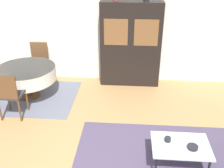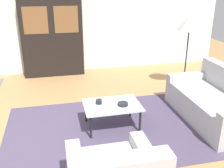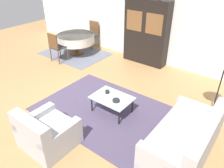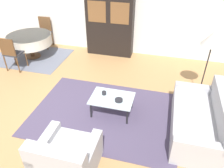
{
  "view_description": "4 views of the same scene",
  "coord_description": "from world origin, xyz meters",
  "px_view_note": "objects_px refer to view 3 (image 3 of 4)",
  "views": [
    {
      "loc": [
        0.51,
        -2.73,
        3.07
      ],
      "look_at": [
        0.2,
        1.4,
        0.95
      ],
      "focal_mm": 42.0,
      "sensor_mm": 36.0,
      "label": 1
    },
    {
      "loc": [
        0.5,
        -3.14,
        2.22
      ],
      "look_at": [
        1.33,
        0.49,
        0.75
      ],
      "focal_mm": 42.0,
      "sensor_mm": 36.0,
      "label": 2
    },
    {
      "loc": [
        3.81,
        -2.73,
        3.14
      ],
      "look_at": [
        1.33,
        0.49,
        0.75
      ],
      "focal_mm": 35.0,
      "sensor_mm": 36.0,
      "label": 3
    },
    {
      "loc": [
        2.27,
        -3.02,
        3.17
      ],
      "look_at": [
        1.33,
        0.49,
        0.75
      ],
      "focal_mm": 35.0,
      "sensor_mm": 36.0,
      "label": 4
    }
  ],
  "objects_px": {
    "coffee_table": "(112,99)",
    "dining_table": "(76,39)",
    "dining_chair_far": "(92,33)",
    "cup": "(107,92)",
    "display_cabinet": "(146,32)",
    "bowl": "(116,100)",
    "armchair": "(46,133)",
    "couch": "(186,139)",
    "dining_chair_near": "(56,46)"
  },
  "relations": [
    {
      "from": "coffee_table",
      "to": "display_cabinet",
      "type": "xyz_separation_m",
      "value": [
        -0.83,
        2.88,
        0.67
      ]
    },
    {
      "from": "cup",
      "to": "armchair",
      "type": "bearing_deg",
      "value": -94.78
    },
    {
      "from": "cup",
      "to": "bowl",
      "type": "bearing_deg",
      "value": -21.6
    },
    {
      "from": "coffee_table",
      "to": "cup",
      "type": "distance_m",
      "value": 0.22
    },
    {
      "from": "couch",
      "to": "dining_chair_near",
      "type": "bearing_deg",
      "value": 76.11
    },
    {
      "from": "armchair",
      "to": "dining_chair_far",
      "type": "bearing_deg",
      "value": 122.54
    },
    {
      "from": "dining_chair_near",
      "to": "bowl",
      "type": "bearing_deg",
      "value": -19.18
    },
    {
      "from": "dining_chair_far",
      "to": "cup",
      "type": "xyz_separation_m",
      "value": [
        2.97,
        -2.8,
        -0.14
      ]
    },
    {
      "from": "armchair",
      "to": "bowl",
      "type": "distance_m",
      "value": 1.59
    },
    {
      "from": "armchair",
      "to": "coffee_table",
      "type": "xyz_separation_m",
      "value": [
        0.33,
        1.57,
        0.06
      ]
    },
    {
      "from": "display_cabinet",
      "to": "bowl",
      "type": "distance_m",
      "value": 3.17
    },
    {
      "from": "dining_table",
      "to": "cup",
      "type": "relative_size",
      "value": 13.91
    },
    {
      "from": "couch",
      "to": "dining_chair_near",
      "type": "xyz_separation_m",
      "value": [
        -4.95,
        1.22,
        0.28
      ]
    },
    {
      "from": "dining_chair_near",
      "to": "cup",
      "type": "height_order",
      "value": "dining_chair_near"
    },
    {
      "from": "couch",
      "to": "coffee_table",
      "type": "bearing_deg",
      "value": 85.8
    },
    {
      "from": "display_cabinet",
      "to": "bowl",
      "type": "relative_size",
      "value": 12.6
    },
    {
      "from": "cup",
      "to": "dining_chair_far",
      "type": "bearing_deg",
      "value": 136.72
    },
    {
      "from": "couch",
      "to": "armchair",
      "type": "height_order",
      "value": "couch"
    },
    {
      "from": "dining_table",
      "to": "dining_chair_near",
      "type": "relative_size",
      "value": 1.36
    },
    {
      "from": "bowl",
      "to": "cup",
      "type": "bearing_deg",
      "value": 158.4
    },
    {
      "from": "couch",
      "to": "armchair",
      "type": "xyz_separation_m",
      "value": [
        -2.12,
        -1.44,
        0.0
      ]
    },
    {
      "from": "armchair",
      "to": "dining_table",
      "type": "relative_size",
      "value": 0.68
    },
    {
      "from": "bowl",
      "to": "coffee_table",
      "type": "bearing_deg",
      "value": 158.2
    },
    {
      "from": "armchair",
      "to": "display_cabinet",
      "type": "relative_size",
      "value": 0.45
    },
    {
      "from": "dining_chair_far",
      "to": "bowl",
      "type": "xyz_separation_m",
      "value": [
        3.33,
        -2.94,
        -0.15
      ]
    },
    {
      "from": "dining_table",
      "to": "display_cabinet",
      "type": "bearing_deg",
      "value": 21.02
    },
    {
      "from": "coffee_table",
      "to": "dining_table",
      "type": "relative_size",
      "value": 0.67
    },
    {
      "from": "coffee_table",
      "to": "bowl",
      "type": "relative_size",
      "value": 5.49
    },
    {
      "from": "dining_chair_far",
      "to": "dining_chair_near",
      "type": "bearing_deg",
      "value": 90.0
    },
    {
      "from": "coffee_table",
      "to": "bowl",
      "type": "bearing_deg",
      "value": -21.8
    },
    {
      "from": "couch",
      "to": "coffee_table",
      "type": "xyz_separation_m",
      "value": [
        -1.78,
        0.13,
        0.07
      ]
    },
    {
      "from": "dining_chair_far",
      "to": "cup",
      "type": "relative_size",
      "value": 10.23
    },
    {
      "from": "dining_table",
      "to": "coffee_table",
      "type": "bearing_deg",
      "value": -32.06
    },
    {
      "from": "armchair",
      "to": "cup",
      "type": "bearing_deg",
      "value": 85.22
    },
    {
      "from": "dining_chair_near",
      "to": "couch",
      "type": "bearing_deg",
      "value": -13.89
    },
    {
      "from": "couch",
      "to": "coffee_table",
      "type": "relative_size",
      "value": 2.01
    },
    {
      "from": "couch",
      "to": "display_cabinet",
      "type": "relative_size",
      "value": 0.87
    },
    {
      "from": "bowl",
      "to": "dining_chair_near",
      "type": "bearing_deg",
      "value": 160.82
    },
    {
      "from": "dining_table",
      "to": "bowl",
      "type": "xyz_separation_m",
      "value": [
        3.33,
        -2.05,
        -0.16
      ]
    },
    {
      "from": "display_cabinet",
      "to": "couch",
      "type": "bearing_deg",
      "value": -49.09
    },
    {
      "from": "couch",
      "to": "dining_chair_far",
      "type": "xyz_separation_m",
      "value": [
        -4.95,
        3.01,
        0.28
      ]
    },
    {
      "from": "armchair",
      "to": "display_cabinet",
      "type": "xyz_separation_m",
      "value": [
        -0.5,
        4.45,
        0.73
      ]
    },
    {
      "from": "armchair",
      "to": "coffee_table",
      "type": "bearing_deg",
      "value": 77.96
    },
    {
      "from": "coffee_table",
      "to": "display_cabinet",
      "type": "relative_size",
      "value": 0.44
    },
    {
      "from": "armchair",
      "to": "dining_chair_near",
      "type": "distance_m",
      "value": 3.9
    },
    {
      "from": "armchair",
      "to": "dining_table",
      "type": "xyz_separation_m",
      "value": [
        -2.83,
        3.55,
        0.28
      ]
    },
    {
      "from": "dining_chair_far",
      "to": "cup",
      "type": "height_order",
      "value": "dining_chair_far"
    },
    {
      "from": "cup",
      "to": "bowl",
      "type": "distance_m",
      "value": 0.38
    },
    {
      "from": "coffee_table",
      "to": "display_cabinet",
      "type": "height_order",
      "value": "display_cabinet"
    },
    {
      "from": "dining_chair_far",
      "to": "bowl",
      "type": "distance_m",
      "value": 4.44
    }
  ]
}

